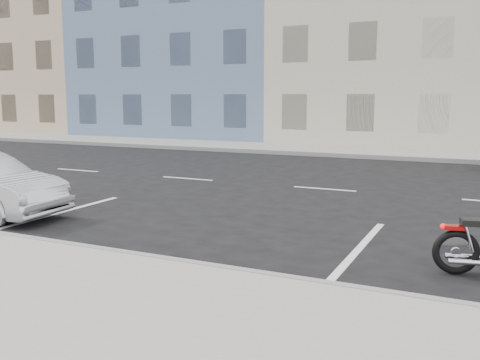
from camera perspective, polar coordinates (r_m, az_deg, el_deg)
The scene contains 7 objects.
ground at distance 13.16m, azimuth 17.38°, elevation -1.56°, with size 120.00×120.00×0.00m, color black.
sidewalk_far at distance 22.68m, azimuth 7.95°, elevation 3.20°, with size 80.00×3.40×0.15m, color gray.
curb_near at distance 9.19m, azimuth -23.08°, elevation -5.81°, with size 80.00×0.12×0.16m, color gray.
curb_far at distance 21.07m, azimuth 6.57°, elevation 2.81°, with size 80.00×0.12×0.16m, color gray.
bldg_far_west at distance 40.40m, azimuth -18.72°, elevation 13.72°, with size 12.00×12.00×12.00m, color tan.
bldg_blue at distance 33.38m, azimuth -3.13°, elevation 16.14°, with size 12.00×12.00×13.00m, color slate.
bldg_cream at distance 29.58m, azimuth 18.58°, elevation 15.17°, with size 12.00×12.00×11.50m, color #BCB59F.
Camera 1 is at (1.73, -12.84, 2.30)m, focal length 40.00 mm.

